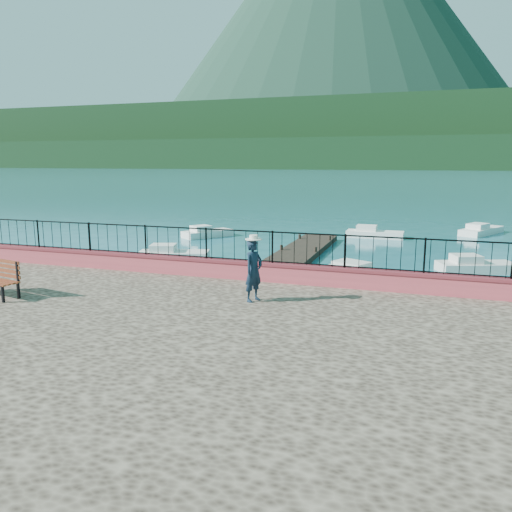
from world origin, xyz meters
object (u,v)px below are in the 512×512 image
Objects in this scene: boat_4 at (375,231)px; boat_5 at (482,228)px; boat_2 at (477,263)px; boat_0 at (174,252)px; person at (254,271)px; boat_1 at (363,273)px; boat_3 at (208,231)px.

boat_5 is at bearing 30.85° from boat_4.
boat_4 is (-5.25, 8.90, 0.00)m from boat_2.
boat_2 is at bearing -9.77° from boat_0.
person is 0.39× the size of boat_5.
boat_1 is at bearing -162.44° from boat_2.
boat_3 is at bearing 167.08° from boat_1.
person is 0.48× the size of boat_0.
boat_0 and boat_5 have the same top height.
boat_0 is 7.68m from boat_3.
boat_3 is 10.78m from boat_4.
boat_0 is at bearing -128.73° from boat_4.
person reaches higher than boat_5.
person is 20.54m from boat_4.
boat_0 is at bearing -132.95° from boat_3.
boat_2 and boat_3 have the same top height.
person reaches higher than boat_0.
boat_0 and boat_1 have the same top height.
boat_4 is at bearing 149.04° from boat_5.
boat_0 is 0.82× the size of boat_5.
boat_5 is at bearing 97.15° from boat_1.
boat_5 is at bearing -31.79° from boat_3.
boat_3 is 0.77× the size of boat_5.
boat_3 is at bearing -162.23° from boat_4.
boat_5 is at bearing 63.24° from boat_2.
person is 0.46× the size of boat_4.
boat_4 is (-0.71, 12.45, 0.00)m from boat_1.
boat_2 is (6.49, 11.54, -1.62)m from person.
boat_1 is 1.08× the size of boat_4.
boat_2 is 10.33m from boat_4.
person is 0.50× the size of boat_2.
boat_1 is 5.76m from boat_2.
boat_2 is 12.86m from boat_5.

